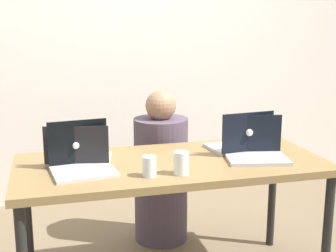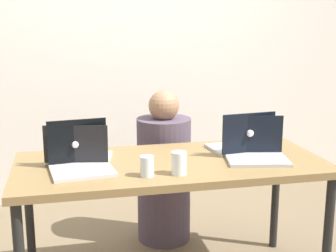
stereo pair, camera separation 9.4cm
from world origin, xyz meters
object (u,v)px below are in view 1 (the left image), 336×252
person_at_center (161,175)px  laptop_front_left (82,161)px  water_glass_left (149,168)px  laptop_front_right (255,150)px  laptop_back_right (240,142)px  laptop_back_left (79,154)px  water_glass_center (181,164)px

person_at_center → laptop_front_left: 0.93m
water_glass_left → laptop_front_right: bearing=13.5°
person_at_center → laptop_back_right: person_at_center is taller
laptop_back_left → water_glass_left: size_ratio=3.67×
person_at_center → laptop_front_right: bearing=128.4°
laptop_back_left → laptop_back_right: bearing=-168.8°
laptop_front_right → water_glass_left: (-0.63, -0.15, -0.01)m
person_at_center → water_glass_left: bearing=81.4°
laptop_back_left → water_glass_left: 0.45m
person_at_center → laptop_back_left: bearing=49.9°
laptop_back_left → water_glass_center: 0.58m
laptop_front_left → water_glass_center: 0.50m
laptop_front_right → laptop_back_right: laptop_back_right is taller
laptop_back_left → water_glass_center: laptop_back_left is taller
laptop_back_right → water_glass_left: bearing=20.9°
water_glass_left → water_glass_center: bearing=-2.4°
laptop_back_right → water_glass_left: (-0.62, -0.32, -0.01)m
laptop_front_right → water_glass_center: bearing=-150.0°
person_at_center → laptop_back_right: bearing=134.4°
laptop_front_right → laptop_front_left: (-0.95, 0.02, 0.00)m
person_at_center → water_glass_center: 0.89m
laptop_back_right → laptop_back_left: size_ratio=0.94×
laptop_front_left → water_glass_left: size_ratio=3.31×
person_at_center → laptop_front_right: person_at_center is taller
person_at_center → laptop_front_right: size_ratio=2.85×
person_at_center → laptop_front_left: size_ratio=3.12×
laptop_front_right → laptop_front_left: size_ratio=1.09×
person_at_center → water_glass_center: size_ratio=9.11×
person_at_center → laptop_back_right: size_ratio=2.98×
water_glass_left → laptop_front_left: bearing=151.5°
laptop_back_right → person_at_center: bearing=-61.1°
laptop_front_left → water_glass_left: (0.31, -0.17, -0.01)m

